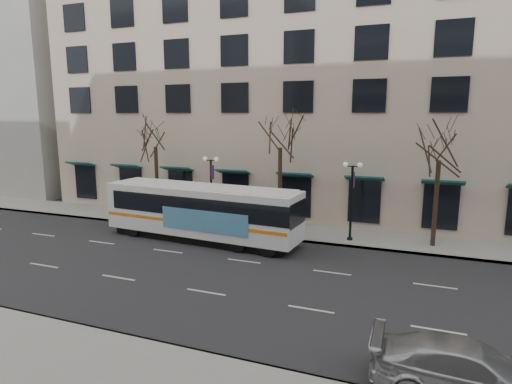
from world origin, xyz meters
The scene contains 11 objects.
ground centered at (0.00, 0.00, 0.00)m, with size 160.00×160.00×0.00m, color black.
sidewalk_far centered at (5.00, 9.00, 0.07)m, with size 80.00×4.00×0.15m, color gray.
building_hotel centered at (-2.00, 21.00, 12.00)m, with size 40.00×20.00×24.00m, color #C2AD94.
building_far_upblock centered at (-38.00, 21.00, 14.00)m, with size 28.00×20.00×28.00m, color #999993.
tree_far_left centered at (-10.00, 8.80, 6.70)m, with size 3.60×3.60×8.34m.
tree_far_mid centered at (0.00, 8.80, 6.91)m, with size 3.60×3.60×8.55m.
tree_far_right centered at (10.00, 8.80, 6.42)m, with size 3.60×3.60×8.06m.
lamp_post_left centered at (-4.99, 8.20, 2.94)m, with size 1.22×0.45×5.21m.
lamp_post_right centered at (5.01, 8.20, 2.94)m, with size 1.22×0.45×5.21m.
city_bus centered at (-4.12, 5.16, 1.98)m, with size 13.58×3.91×3.63m.
silver_car centered at (10.63, -6.20, 0.81)m, with size 2.26×5.56×1.61m, color #ADB0B5.
Camera 1 is at (8.91, -19.00, 8.15)m, focal length 30.00 mm.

